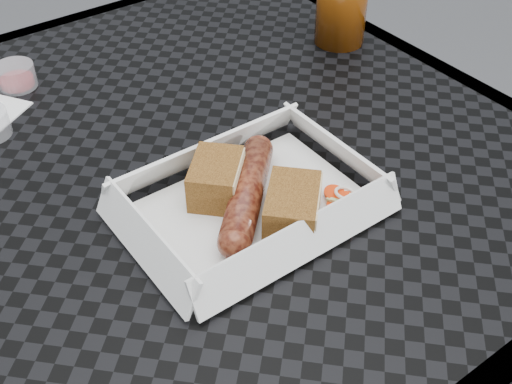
% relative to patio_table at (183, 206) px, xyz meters
% --- Properties ---
extents(patio_table, '(0.80, 0.80, 0.74)m').
position_rel_patio_table_xyz_m(patio_table, '(0.00, 0.00, 0.00)').
color(patio_table, black).
rests_on(patio_table, ground).
extents(food_tray, '(0.22, 0.15, 0.00)m').
position_rel_patio_table_xyz_m(food_tray, '(0.01, -0.12, 0.08)').
color(food_tray, white).
rests_on(food_tray, patio_table).
extents(bratwurst, '(0.13, 0.13, 0.03)m').
position_rel_patio_table_xyz_m(bratwurst, '(0.01, -0.11, 0.10)').
color(bratwurst, brown).
rests_on(bratwurst, food_tray).
extents(bread_near, '(0.08, 0.08, 0.04)m').
position_rel_patio_table_xyz_m(bread_near, '(-0.00, -0.08, 0.10)').
color(bread_near, brown).
rests_on(bread_near, food_tray).
extents(bread_far, '(0.09, 0.09, 0.04)m').
position_rel_patio_table_xyz_m(bread_far, '(0.03, -0.16, 0.10)').
color(bread_far, brown).
rests_on(bread_far, food_tray).
extents(veg_garnish, '(0.03, 0.03, 0.00)m').
position_rel_patio_table_xyz_m(veg_garnish, '(0.09, -0.17, 0.08)').
color(veg_garnish, red).
rests_on(veg_garnish, food_tray).
extents(condiment_cup_sauce, '(0.05, 0.05, 0.03)m').
position_rel_patio_table_xyz_m(condiment_cup_sauce, '(-0.09, 0.25, 0.09)').
color(condiment_cup_sauce, maroon).
rests_on(condiment_cup_sauce, patio_table).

